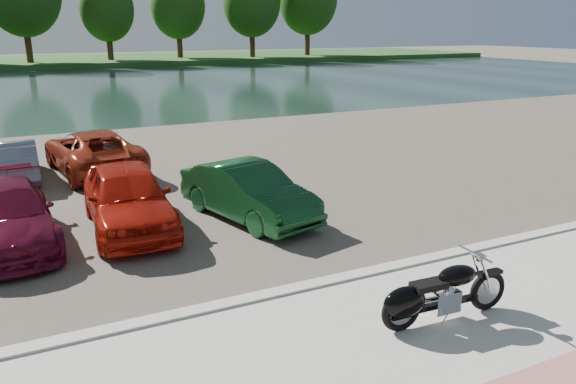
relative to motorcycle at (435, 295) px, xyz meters
name	(u,v)px	position (x,y,z in m)	size (l,w,h in m)	color
ground	(448,324)	(0.30, -0.03, -0.56)	(200.00, 200.00, 0.00)	#595447
promenade	(497,353)	(0.30, -1.03, -0.51)	(60.00, 6.00, 0.10)	#B0AFA6
kerb	(375,272)	(0.30, 1.97, -0.49)	(60.00, 0.30, 0.14)	#B0AFA6
parking_lot	(216,170)	(0.30, 10.97, -0.54)	(60.00, 18.00, 0.04)	#463F38
river	(90,87)	(0.30, 39.97, -0.56)	(120.00, 40.00, 0.00)	#1B322D
far_bank	(54,61)	(0.30, 71.97, -0.26)	(120.00, 24.00, 0.60)	#234A1A
motorcycle	(435,295)	(0.00, 0.00, 0.00)	(2.33, 0.75, 1.05)	black
car_3	(6,216)	(-5.83, 6.69, 0.13)	(1.82, 4.47, 1.30)	#5C0D25
car_4	(128,197)	(-3.32, 6.57, 0.22)	(1.76, 4.38, 1.49)	#AA170B
car_5	(248,192)	(-0.60, 5.99, 0.15)	(1.41, 4.05, 1.33)	#103D1C
car_9	(14,160)	(-5.56, 12.44, 0.09)	(1.29, 3.69, 1.21)	slate
car_10	(93,151)	(-3.28, 12.35, 0.16)	(2.27, 4.93, 1.37)	#9A2F19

